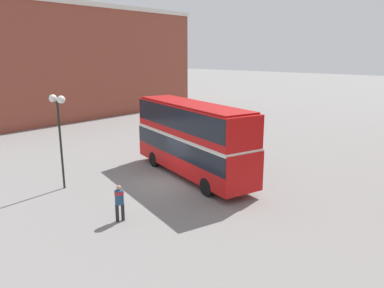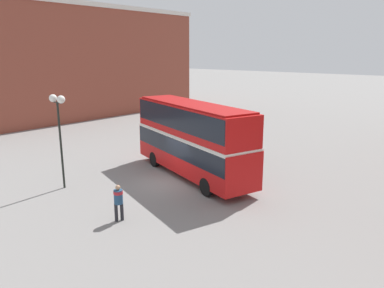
% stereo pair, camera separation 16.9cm
% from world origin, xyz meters
% --- Properties ---
extents(ground_plane, '(240.00, 240.00, 0.00)m').
position_xyz_m(ground_plane, '(0.00, 0.00, 0.00)').
color(ground_plane, gray).
extents(building_row_left, '(12.28, 31.55, 12.94)m').
position_xyz_m(building_row_left, '(-27.65, 10.61, 6.48)').
color(building_row_left, brown).
rests_on(building_row_left, ground_plane).
extents(double_decker_bus, '(10.51, 5.36, 4.60)m').
position_xyz_m(double_decker_bus, '(0.10, 1.89, 2.64)').
color(double_decker_bus, red).
rests_on(double_decker_bus, ground_plane).
extents(pedestrian_foreground, '(0.57, 0.57, 1.74)m').
position_xyz_m(pedestrian_foreground, '(1.82, -5.19, 1.07)').
color(pedestrian_foreground, '#232328').
rests_on(pedestrian_foreground, ground_plane).
extents(parked_car_kerb_near, '(4.32, 1.99, 1.58)m').
position_xyz_m(parked_car_kerb_near, '(-8.54, 15.11, 0.81)').
color(parked_car_kerb_near, silver).
rests_on(parked_car_kerb_near, ground_plane).
extents(street_lamp_twin_globe, '(1.27, 0.43, 5.35)m').
position_xyz_m(street_lamp_twin_globe, '(-4.05, -4.54, 4.33)').
color(street_lamp_twin_globe, black).
rests_on(street_lamp_twin_globe, ground_plane).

